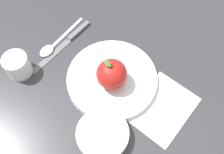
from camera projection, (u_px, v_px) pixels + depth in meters
The scene contains 8 objects.
ground_plane at pixel (102, 73), 0.75m from camera, with size 2.40×2.40×0.00m, color #2D2D33.
dinner_plate at pixel (112, 79), 0.73m from camera, with size 0.25×0.25×0.02m.
apple at pixel (112, 74), 0.68m from camera, with size 0.08×0.08×0.09m.
side_bowl at pixel (103, 134), 0.64m from camera, with size 0.13×0.13×0.03m.
cup at pixel (17, 65), 0.72m from camera, with size 0.07×0.07×0.06m.
knife at pixel (67, 41), 0.80m from camera, with size 0.12×0.22×0.01m.
spoon at pixel (52, 46), 0.79m from camera, with size 0.09×0.18×0.01m.
linen_napkin at pixel (163, 108), 0.70m from camera, with size 0.14×0.18×0.00m, color silver.
Camera 1 is at (-0.11, 0.35, 0.65)m, focal length 42.13 mm.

